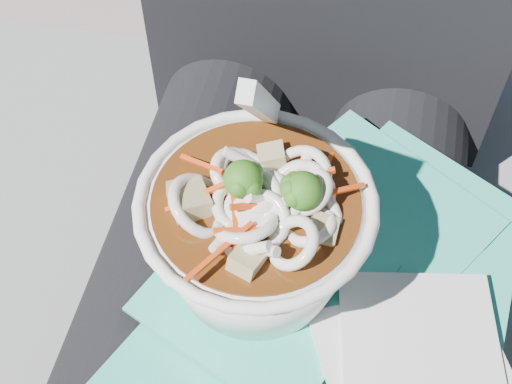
% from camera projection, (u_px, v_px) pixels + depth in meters
% --- Properties ---
extents(stone_ledge, '(1.03, 0.56, 0.44)m').
position_uv_depth(stone_ledge, '(288.00, 312.00, 0.93)').
color(stone_ledge, slate).
rests_on(stone_ledge, ground).
extents(lap, '(0.32, 0.48, 0.14)m').
position_uv_depth(lap, '(267.00, 320.00, 0.61)').
color(lap, black).
rests_on(lap, stone_ledge).
extents(person_body, '(0.34, 0.94, 0.98)m').
position_uv_depth(person_body, '(289.00, 212.00, 0.64)').
color(person_body, black).
rests_on(person_body, ground).
extents(plastic_bag, '(0.33, 0.37, 0.02)m').
position_uv_depth(plastic_bag, '(312.00, 286.00, 0.54)').
color(plastic_bag, '#2BB69B').
rests_on(plastic_bag, lap).
extents(napkins, '(0.17, 0.17, 0.01)m').
position_uv_depth(napkins, '(419.00, 363.00, 0.49)').
color(napkins, silver).
rests_on(napkins, plastic_bag).
extents(udon_bowl, '(0.16, 0.16, 0.20)m').
position_uv_depth(udon_bowl, '(257.00, 228.00, 0.49)').
color(udon_bowl, white).
rests_on(udon_bowl, plastic_bag).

